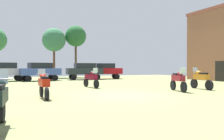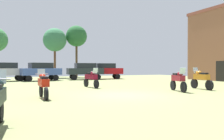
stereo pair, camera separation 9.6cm
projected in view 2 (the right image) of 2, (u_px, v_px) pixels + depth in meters
name	position (u px, v px, depth m)	size (l,w,h in m)	color
ground_plane	(122.00, 95.00, 12.52)	(44.00, 52.00, 0.02)	#7D8452
motorcycle_1	(201.00, 79.00, 15.80)	(0.63, 2.18, 1.51)	black
motorcycle_3	(178.00, 80.00, 14.45)	(0.78, 2.08, 1.49)	black
motorcycle_5	(91.00, 78.00, 17.12)	(0.66, 2.23, 1.46)	black
motorcycle_7	(43.00, 84.00, 11.22)	(0.62, 2.12, 1.44)	black
car_1	(41.00, 70.00, 25.54)	(4.54, 2.48, 2.00)	black
car_2	(85.00, 70.00, 28.14)	(4.44, 2.17, 2.00)	black
car_3	(5.00, 70.00, 24.64)	(4.52, 2.43, 2.00)	black
car_5	(105.00, 70.00, 29.66)	(4.55, 2.55, 2.00)	black
tree_2	(55.00, 40.00, 33.20)	(3.35, 3.35, 7.13)	brown
tree_4	(76.00, 37.00, 34.60)	(3.15, 3.15, 7.75)	#4D3924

